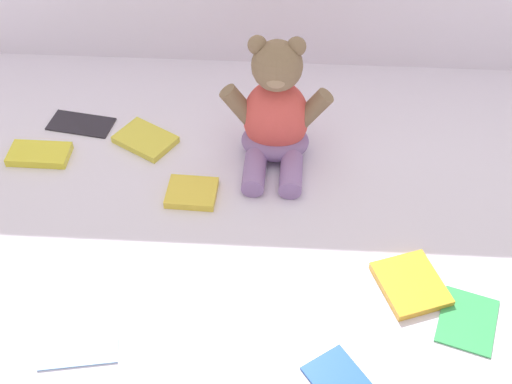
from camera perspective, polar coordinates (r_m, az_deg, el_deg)
name	(u,v)px	position (r m, az deg, el deg)	size (l,w,h in m)	color
ground_plane	(253,192)	(1.29, -0.23, 0.03)	(3.20, 3.20, 0.00)	silver
teddy_bear	(276,115)	(1.31, 1.67, 6.45)	(0.22, 0.19, 0.26)	#D84C47
book_case_0	(411,284)	(1.17, 12.87, -7.55)	(0.10, 0.12, 0.01)	gold
book_case_1	(192,193)	(1.28, -5.42, -0.05)	(0.08, 0.09, 0.01)	yellow
book_case_2	(145,140)	(1.41, -9.28, 4.38)	(0.08, 0.12, 0.01)	gold
book_case_3	(468,320)	(1.15, 17.36, -10.23)	(0.09, 0.11, 0.01)	green
book_case_4	(39,154)	(1.42, -17.74, 3.05)	(0.07, 0.12, 0.02)	yellow
book_case_5	(81,123)	(1.48, -14.50, 5.61)	(0.07, 0.13, 0.01)	#242028
book_case_7	(79,339)	(1.12, -14.63, -11.88)	(0.09, 0.12, 0.01)	#7BA7D5
book_case_8	(341,381)	(1.05, 7.13, -15.52)	(0.07, 0.10, 0.01)	#2354A9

